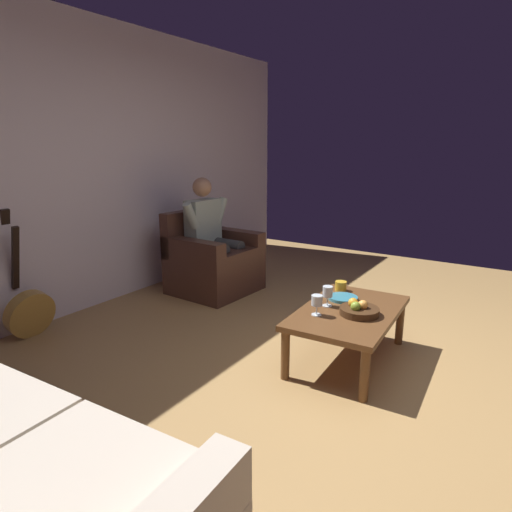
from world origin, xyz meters
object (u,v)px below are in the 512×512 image
armchair (212,262)px  coffee_table (348,316)px  wine_glass_near (317,302)px  wine_glass_far (328,293)px  decorative_dish (343,298)px  fruit_bowl (359,310)px  guitar (29,310)px  person_seated (211,232)px  candle_jar (341,286)px

armchair → coffee_table: bearing=71.4°
wine_glass_near → wine_glass_far: (-0.20, -0.01, 0.00)m
decorative_dish → fruit_bowl: bearing=42.3°
armchair → guitar: bearing=-13.5°
person_seated → guitar: 1.87m
wine_glass_near → person_seated: bearing=-119.4°
coffee_table → wine_glass_near: wine_glass_near is taller
wine_glass_near → fruit_bowl: (-0.17, 0.24, -0.06)m
guitar → candle_jar: (-1.40, 2.13, 0.20)m
wine_glass_far → candle_jar: size_ratio=1.66×
guitar → decorative_dish: 2.54m
guitar → decorative_dish: (-1.21, 2.23, 0.17)m
person_seated → coffee_table: person_seated is taller
fruit_bowl → candle_jar: 0.52m
wine_glass_near → decorative_dish: wine_glass_near is taller
coffee_table → guitar: (1.03, -2.35, -0.11)m
armchair → decorative_dish: (0.54, 1.71, 0.09)m
coffee_table → wine_glass_far: bearing=-84.8°
wine_glass_far → candle_jar: 0.40m
armchair → candle_jar: armchair is taller
armchair → person_seated: (-0.00, -0.00, 0.34)m
coffee_table → fruit_bowl: 0.13m
person_seated → coffee_table: bearing=71.4°
coffee_table → decorative_dish: bearing=-146.9°
candle_jar → fruit_bowl: bearing=36.2°
decorative_dish → wine_glass_near: bearing=-4.6°
candle_jar → person_seated: bearing=-102.3°
coffee_table → candle_jar: 0.44m
fruit_bowl → candle_jar: fruit_bowl is taller
person_seated → candle_jar: bearing=80.7°
coffee_table → candle_jar: size_ratio=11.65×
fruit_bowl → coffee_table: bearing=-117.7°
coffee_table → candle_jar: (-0.37, -0.22, 0.09)m
wine_glass_far → decorative_dish: 0.22m
wine_glass_far → coffee_table: bearing=95.2°
fruit_bowl → decorative_dish: 0.31m
wine_glass_near → wine_glass_far: 0.20m
wine_glass_far → decorative_dish: bearing=167.7°
coffee_table → wine_glass_near: (0.22, -0.15, 0.15)m
armchair → fruit_bowl: bearing=71.1°
wine_glass_near → wine_glass_far: size_ratio=0.95×
candle_jar → coffee_table: bearing=30.2°
person_seated → coffee_table: size_ratio=1.13×
guitar → decorative_dish: size_ratio=4.75×
person_seated → wine_glass_far: size_ratio=7.95×
guitar → coffee_table: bearing=113.7°
armchair → guitar: size_ratio=0.82×
person_seated → decorative_dish: 1.81m
fruit_bowl → decorative_dish: size_ratio=1.23×
guitar → candle_jar: 2.56m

